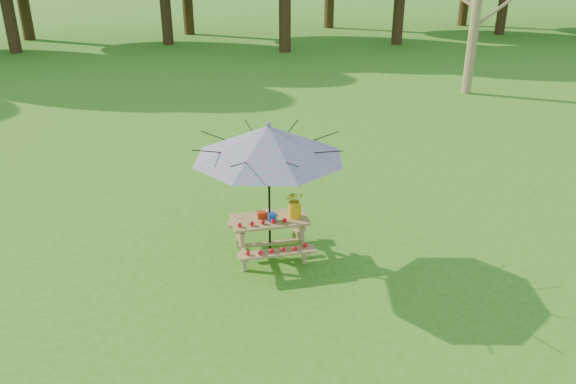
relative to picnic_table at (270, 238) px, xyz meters
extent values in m
cylinder|color=#987C52|center=(8.63, 9.19, 2.51)|extent=(0.47, 0.47, 5.67)
cube|color=#9B6846|center=(0.00, 0.00, 0.32)|extent=(1.20, 0.62, 0.04)
cube|color=#9B6846|center=(0.00, -0.55, 0.03)|extent=(1.20, 0.22, 0.04)
cube|color=#9B6846|center=(0.00, 0.55, 0.03)|extent=(1.20, 0.22, 0.04)
cylinder|color=black|center=(0.00, 0.00, 0.80)|extent=(0.04, 0.04, 2.25)
cone|color=teal|center=(0.00, 0.00, 1.62)|extent=(2.68, 2.68, 0.50)
sphere|color=teal|center=(0.00, 0.00, 1.90)|extent=(0.08, 0.08, 0.08)
cube|color=red|center=(-0.12, 0.07, 0.39)|extent=(0.14, 0.12, 0.10)
cylinder|color=#1337A0|center=(0.02, -0.10, 0.41)|extent=(0.13, 0.13, 0.13)
cube|color=beige|center=(-0.02, 0.16, 0.38)|extent=(0.13, 0.13, 0.07)
cylinder|color=#EAAC0C|center=(0.40, -0.03, 0.45)|extent=(0.20, 0.20, 0.20)
imported|color=yellow|center=(0.40, -0.03, 0.64)|extent=(0.29, 0.25, 0.31)
camera|label=1|loc=(-1.50, -7.82, 4.33)|focal=35.00mm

